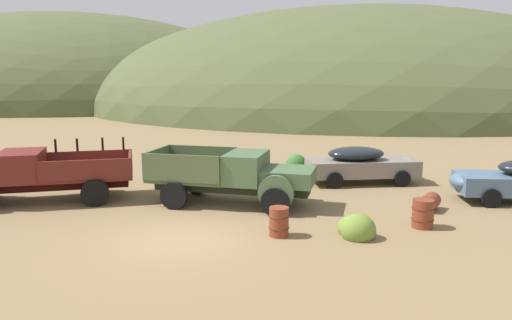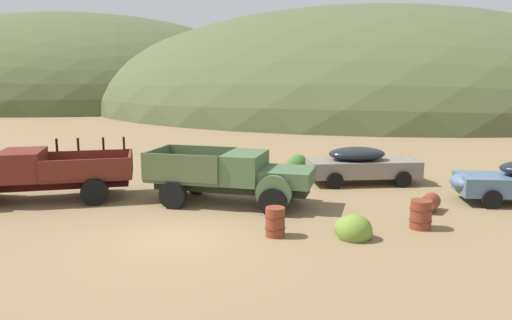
# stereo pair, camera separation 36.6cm
# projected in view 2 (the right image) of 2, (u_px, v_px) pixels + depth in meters

# --- Properties ---
(ground_plane) EXTENTS (300.00, 300.00, 0.00)m
(ground_plane) POSITION_uv_depth(u_px,v_px,m) (176.00, 239.00, 13.74)
(ground_plane) COLOR olive
(hill_far_right) EXTENTS (70.98, 54.59, 27.92)m
(hill_far_right) POSITION_uv_depth(u_px,v_px,m) (77.00, 103.00, 78.63)
(hill_far_right) COLOR #4C5633
(hill_far_right) RESTS_ON ground
(hill_far_left) EXTENTS (75.52, 72.93, 27.34)m
(hill_far_left) POSITION_uv_depth(u_px,v_px,m) (360.00, 106.00, 71.30)
(hill_far_left) COLOR #4C5633
(hill_far_left) RESTS_ON ground
(truck_oxblood) EXTENTS (6.84, 3.66, 2.16)m
(truck_oxblood) POSITION_uv_depth(u_px,v_px,m) (27.00, 174.00, 17.65)
(truck_oxblood) COLOR black
(truck_oxblood) RESTS_ON ground
(truck_weathered_green) EXTENTS (6.17, 3.57, 1.91)m
(truck_weathered_green) POSITION_uv_depth(u_px,v_px,m) (241.00, 177.00, 17.21)
(truck_weathered_green) COLOR #232B1B
(truck_weathered_green) RESTS_ON ground
(car_primer_gray) EXTENTS (5.05, 2.35, 1.57)m
(car_primer_gray) POSITION_uv_depth(u_px,v_px,m) (366.00, 164.00, 20.65)
(car_primer_gray) COLOR slate
(car_primer_gray) RESTS_ON ground
(oil_drum_by_truck) EXTENTS (0.68, 0.68, 0.88)m
(oil_drum_by_truck) POSITION_uv_depth(u_px,v_px,m) (421.00, 214.00, 14.61)
(oil_drum_by_truck) COLOR brown
(oil_drum_by_truck) RESTS_ON ground
(oil_drum_spare) EXTENTS (0.60, 0.60, 0.86)m
(oil_drum_spare) POSITION_uv_depth(u_px,v_px,m) (275.00, 222.00, 13.92)
(oil_drum_spare) COLOR brown
(oil_drum_spare) RESTS_ON ground
(oil_drum_tipped) EXTENTS (0.96, 1.03, 0.58)m
(oil_drum_tipped) POSITION_uv_depth(u_px,v_px,m) (429.00, 203.00, 16.47)
(oil_drum_tipped) COLOR brown
(oil_drum_tipped) RESTS_ON ground
(bush_between_trucks) EXTENTS (1.06, 1.26, 0.91)m
(bush_between_trucks) POSITION_uv_depth(u_px,v_px,m) (354.00, 230.00, 13.87)
(bush_between_trucks) COLOR olive
(bush_between_trucks) RESTS_ON ground
(bush_back_edge) EXTENTS (1.30, 0.89, 1.07)m
(bush_back_edge) POSITION_uv_depth(u_px,v_px,m) (225.00, 164.00, 23.63)
(bush_back_edge) COLOR olive
(bush_back_edge) RESTS_ON ground
(bush_front_left) EXTENTS (1.28, 1.17, 1.13)m
(bush_front_left) POSITION_uv_depth(u_px,v_px,m) (299.00, 167.00, 23.07)
(bush_front_left) COLOR #3D702D
(bush_front_left) RESTS_ON ground
(bush_front_right) EXTENTS (0.82, 1.01, 0.84)m
(bush_front_right) POSITION_uv_depth(u_px,v_px,m) (105.00, 172.00, 22.12)
(bush_front_right) COLOR #4C8438
(bush_front_right) RESTS_ON ground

